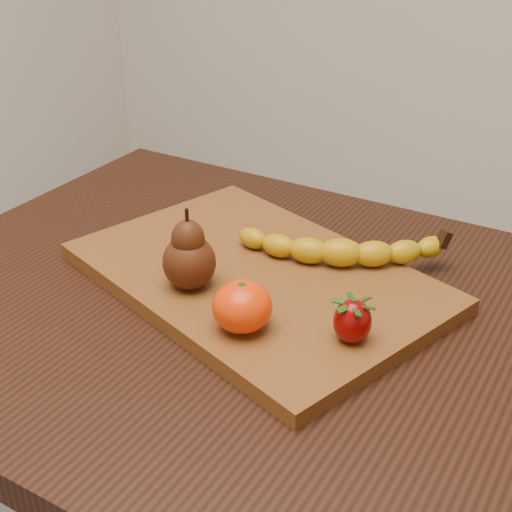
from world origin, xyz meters
The scene contains 6 objects.
table centered at (0.00, 0.00, 0.66)m, with size 1.00×0.70×0.76m.
cutting_board centered at (-0.06, 0.04, 0.77)m, with size 0.45×0.30×0.02m, color brown.
banana centered at (0.02, 0.10, 0.80)m, with size 0.23×0.06×0.04m, color #BE9408, non-canonical shape.
pear centered at (-0.11, -0.03, 0.83)m, with size 0.06×0.06×0.10m, color #461D0B, non-canonical shape.
mandarin centered at (-0.01, -0.08, 0.81)m, with size 0.07×0.07×0.06m, color #FA3602.
strawberry centered at (0.10, -0.04, 0.81)m, with size 0.04×0.04×0.05m, color #7D0303, non-canonical shape.
Camera 1 is at (0.33, -0.62, 1.22)m, focal length 50.00 mm.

